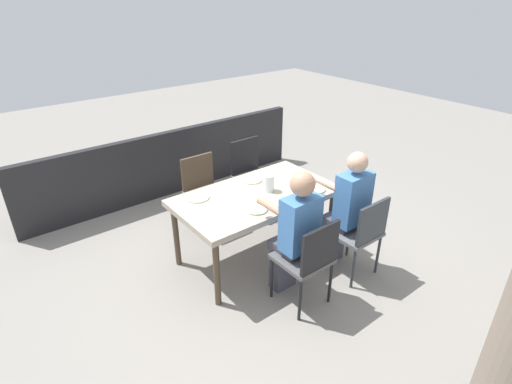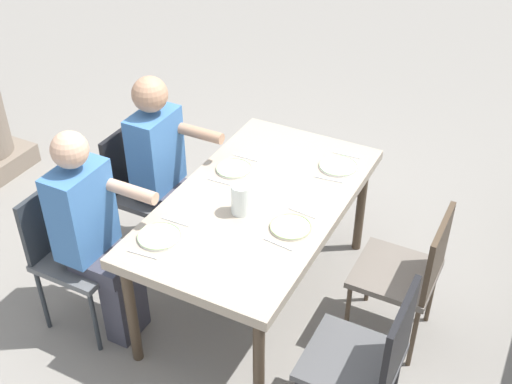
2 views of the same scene
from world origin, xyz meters
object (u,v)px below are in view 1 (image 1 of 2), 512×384
object	(u,v)px
chair_west_south	(250,171)
diner_man_white	(346,208)
chair_west_north	(360,231)
chair_mid_north	(309,257)
plate_3	(198,197)
plate_0	(315,189)
plate_1	(252,180)
water_pitcher	(269,184)
plate_2	(256,209)
dining_table	(256,200)
diner_woman_green	(295,231)
chair_mid_south	(204,188)

from	to	relation	value
chair_west_south	diner_man_white	bearing A→B (deg)	89.89
chair_west_north	chair_mid_north	xyz separation A→B (m)	(0.70, 0.00, 0.01)
chair_west_north	plate_3	distance (m)	1.63
plate_0	plate_1	size ratio (longest dim) A/B	1.03
chair_west_north	plate_3	world-z (taller)	chair_west_north
water_pitcher	plate_1	bearing A→B (deg)	-91.19
chair_mid_north	plate_3	world-z (taller)	chair_mid_north
plate_0	plate_2	xyz separation A→B (m)	(0.74, -0.03, 0.00)
dining_table	chair_west_north	world-z (taller)	chair_west_north
diner_woman_green	plate_1	bearing A→B (deg)	-105.01
chair_mid_north	chair_mid_south	distance (m)	1.76
dining_table	diner_woman_green	world-z (taller)	diner_woman_green
plate_1	dining_table	bearing A→B (deg)	60.26
chair_west_north	chair_mid_south	world-z (taller)	chair_west_north
chair_west_north	plate_0	distance (m)	0.63
chair_west_south	plate_2	size ratio (longest dim) A/B	4.30
chair_mid_south	diner_woman_green	size ratio (longest dim) A/B	0.68
chair_west_north	plate_0	xyz separation A→B (m)	(0.06, -0.58, 0.25)
dining_table	water_pitcher	world-z (taller)	water_pitcher
chair_west_north	plate_1	xyz separation A→B (m)	(0.45, -1.15, 0.25)
water_pitcher	chair_mid_south	bearing A→B (deg)	-74.63
chair_west_south	chair_mid_north	bearing A→B (deg)	68.37
plate_2	chair_west_north	bearing A→B (deg)	142.41
diner_man_white	diner_woman_green	bearing A→B (deg)	0.64
plate_2	plate_3	xyz separation A→B (m)	(0.31, -0.54, -0.00)
chair_mid_north	plate_0	size ratio (longest dim) A/B	3.91
plate_2	plate_3	distance (m)	0.63
chair_west_north	plate_2	size ratio (longest dim) A/B	4.10
diner_man_white	plate_1	bearing A→B (deg)	-65.21
chair_west_north	chair_mid_north	distance (m)	0.70
chair_west_north	chair_mid_north	size ratio (longest dim) A/B	0.99
diner_man_white	plate_3	bearing A→B (deg)	-40.95
plate_1	chair_mid_south	bearing A→B (deg)	-67.19
chair_west_north	plate_2	world-z (taller)	chair_west_north
chair_west_north	plate_2	distance (m)	1.04
chair_west_north	diner_man_white	bearing A→B (deg)	-89.13
chair_mid_north	diner_woman_green	distance (m)	0.26
dining_table	water_pitcher	bearing A→B (deg)	170.06
diner_woman_green	plate_1	xyz separation A→B (m)	(-0.26, -0.96, 0.07)
dining_table	diner_man_white	xyz separation A→B (m)	(-0.60, 0.68, -0.00)
chair_west_south	plate_1	bearing A→B (deg)	54.01
dining_table	plate_1	world-z (taller)	plate_1
chair_west_south	plate_1	distance (m)	0.79
chair_mid_south	plate_0	distance (m)	1.37
dining_table	chair_mid_north	distance (m)	0.90
plate_1	water_pitcher	bearing A→B (deg)	88.81
dining_table	chair_west_south	xyz separation A→B (m)	(-0.60, -0.89, -0.16)
diner_woman_green	plate_0	size ratio (longest dim) A/B	5.67
chair_mid_south	plate_0	size ratio (longest dim) A/B	3.83
plate_0	water_pitcher	xyz separation A→B (m)	(0.39, -0.27, 0.07)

